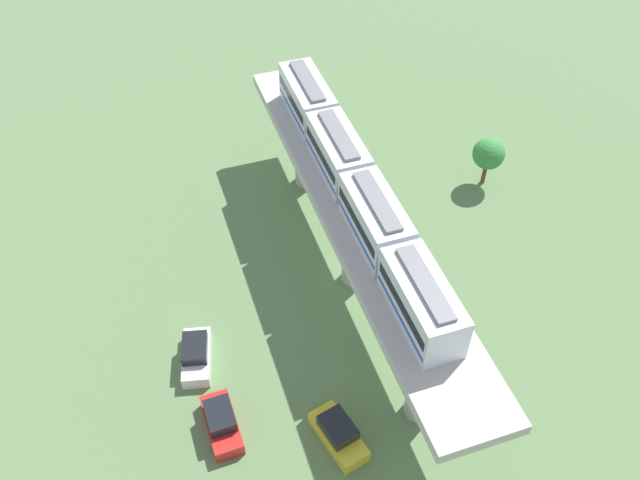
# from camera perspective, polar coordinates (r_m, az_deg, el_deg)

# --- Properties ---
(ground_plane) EXTENTS (120.00, 120.00, 0.00)m
(ground_plane) POSITION_cam_1_polar(r_m,az_deg,el_deg) (50.56, 2.90, -3.24)
(ground_plane) COLOR #5B7A4C
(viaduct) EXTENTS (5.20, 35.80, 7.30)m
(viaduct) POSITION_cam_1_polar(r_m,az_deg,el_deg) (46.37, 3.16, 1.38)
(viaduct) COLOR #B7B2AA
(viaduct) RESTS_ON ground
(train) EXTENTS (2.64, 27.45, 3.24)m
(train) POSITION_cam_1_polar(r_m,az_deg,el_deg) (44.65, 3.05, 4.71)
(train) COLOR silver
(train) RESTS_ON viaduct
(parked_car_red) EXTENTS (1.90, 4.24, 1.76)m
(parked_car_red) POSITION_cam_1_polar(r_m,az_deg,el_deg) (43.24, -8.33, -15.00)
(parked_car_red) COLOR red
(parked_car_red) RESTS_ON ground
(parked_car_white) EXTENTS (2.72, 4.50, 1.76)m
(parked_car_white) POSITION_cam_1_polar(r_m,az_deg,el_deg) (46.15, -10.41, -9.52)
(parked_car_white) COLOR white
(parked_car_white) RESTS_ON ground
(parked_car_yellow) EXTENTS (2.73, 4.50, 1.76)m
(parked_car_yellow) POSITION_cam_1_polar(r_m,az_deg,el_deg) (42.46, 1.56, -16.08)
(parked_car_yellow) COLOR yellow
(parked_car_yellow) RESTS_ON ground
(tree_near_viaduct) EXTENTS (2.68, 2.68, 4.48)m
(tree_near_viaduct) POSITION_cam_1_polar(r_m,az_deg,el_deg) (57.92, 14.07, 7.08)
(tree_near_viaduct) COLOR brown
(tree_near_viaduct) RESTS_ON ground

